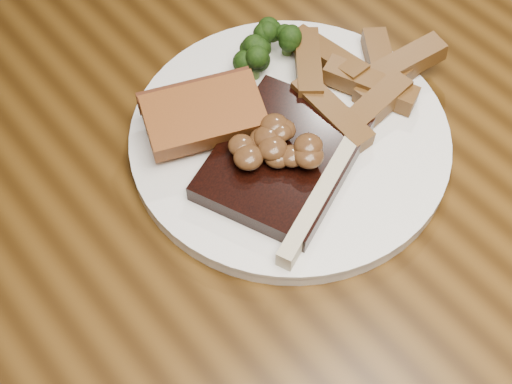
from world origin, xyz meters
TOP-DOWN VIEW (x-y plane):
  - dining_table at (0.00, 0.00)m, footprint 1.60×0.90m
  - plate at (0.05, 0.05)m, footprint 0.32×0.32m
  - steak at (0.03, 0.03)m, footprint 0.18×0.16m
  - steak_bone at (0.03, -0.02)m, footprint 0.14×0.07m
  - mushroom_pile at (0.03, 0.04)m, footprint 0.07×0.07m
  - garlic_bread at (-0.01, 0.10)m, footprint 0.12×0.09m
  - potato_wedges at (0.14, 0.05)m, footprint 0.12×0.12m
  - broccoli_cluster at (0.10, 0.13)m, footprint 0.06×0.06m

SIDE VIEW (x-z plane):
  - dining_table at x=0.00m, z-range 0.28..1.03m
  - plate at x=0.05m, z-range 0.75..0.76m
  - steak_bone at x=0.03m, z-range 0.76..0.78m
  - steak at x=0.03m, z-range 0.76..0.78m
  - garlic_bread at x=-0.01m, z-range 0.76..0.79m
  - potato_wedges at x=0.14m, z-range 0.76..0.79m
  - broccoli_cluster at x=0.10m, z-range 0.76..0.80m
  - mushroom_pile at x=0.03m, z-range 0.78..0.81m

